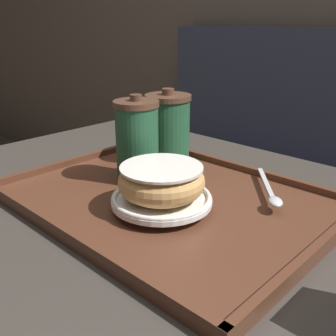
{
  "coord_description": "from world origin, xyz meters",
  "views": [
    {
      "loc": [
        0.43,
        -0.44,
        1.02
      ],
      "look_at": [
        0.02,
        -0.0,
        0.79
      ],
      "focal_mm": 42.0,
      "sensor_mm": 36.0,
      "label": 1
    }
  ],
  "objects_px": {
    "coffee_cup_front": "(137,138)",
    "spoon": "(272,195)",
    "coffee_cup_rear": "(168,126)",
    "donut_chocolate_glazed": "(162,180)"
  },
  "relations": [
    {
      "from": "coffee_cup_front",
      "to": "coffee_cup_rear",
      "type": "height_order",
      "value": "coffee_cup_front"
    },
    {
      "from": "coffee_cup_front",
      "to": "donut_chocolate_glazed",
      "type": "distance_m",
      "value": 0.14
    },
    {
      "from": "coffee_cup_rear",
      "to": "donut_chocolate_glazed",
      "type": "relative_size",
      "value": 1.05
    },
    {
      "from": "spoon",
      "to": "coffee_cup_front",
      "type": "bearing_deg",
      "value": -111.49
    },
    {
      "from": "coffee_cup_rear",
      "to": "spoon",
      "type": "relative_size",
      "value": 1.01
    },
    {
      "from": "coffee_cup_front",
      "to": "donut_chocolate_glazed",
      "type": "relative_size",
      "value": 1.1
    },
    {
      "from": "coffee_cup_front",
      "to": "spoon",
      "type": "distance_m",
      "value": 0.26
    },
    {
      "from": "donut_chocolate_glazed",
      "to": "spoon",
      "type": "distance_m",
      "value": 0.18
    },
    {
      "from": "coffee_cup_front",
      "to": "coffee_cup_rear",
      "type": "bearing_deg",
      "value": 104.99
    },
    {
      "from": "coffee_cup_front",
      "to": "donut_chocolate_glazed",
      "type": "xyz_separation_m",
      "value": [
        0.12,
        -0.06,
        -0.03
      ]
    }
  ]
}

